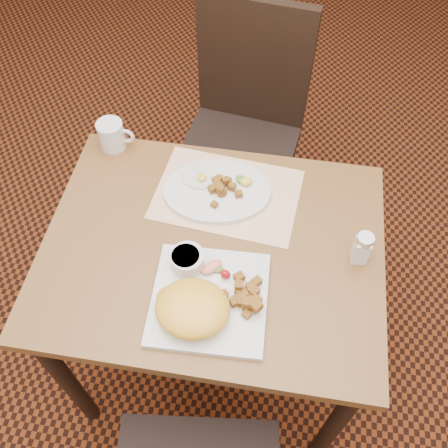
% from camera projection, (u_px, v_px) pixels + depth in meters
% --- Properties ---
extents(ground, '(8.00, 8.00, 0.00)m').
position_uv_depth(ground, '(216.00, 350.00, 1.93)').
color(ground, black).
rests_on(ground, ground).
extents(table, '(0.90, 0.70, 0.75)m').
position_uv_depth(table, '(213.00, 267.00, 1.41)').
color(table, brown).
rests_on(table, ground).
extents(chair_far, '(0.47, 0.48, 0.97)m').
position_uv_depth(chair_far, '(244.00, 121.00, 1.89)').
color(chair_far, black).
rests_on(chair_far, ground).
extents(placemat, '(0.42, 0.32, 0.00)m').
position_uv_depth(placemat, '(227.00, 194.00, 1.42)').
color(placemat, white).
rests_on(placemat, table).
extents(plate_square, '(0.29, 0.29, 0.02)m').
position_uv_depth(plate_square, '(209.00, 299.00, 1.22)').
color(plate_square, silver).
rests_on(plate_square, table).
extents(plate_oval, '(0.34, 0.27, 0.02)m').
position_uv_depth(plate_oval, '(217.00, 191.00, 1.41)').
color(plate_oval, silver).
rests_on(plate_oval, placemat).
extents(hollandaise_mound, '(0.18, 0.16, 0.07)m').
position_uv_depth(hollandaise_mound, '(192.00, 308.00, 1.16)').
color(hollandaise_mound, yellow).
rests_on(hollandaise_mound, plate_square).
extents(ramekin, '(0.09, 0.09, 0.05)m').
position_uv_depth(ramekin, '(187.00, 260.00, 1.24)').
color(ramekin, silver).
rests_on(ramekin, plate_square).
extents(garnish_sq, '(0.08, 0.06, 0.03)m').
position_uv_depth(garnish_sq, '(216.00, 269.00, 1.25)').
color(garnish_sq, '#387223').
rests_on(garnish_sq, plate_square).
extents(fried_egg, '(0.10, 0.10, 0.02)m').
position_uv_depth(fried_egg, '(200.00, 176.00, 1.43)').
color(fried_egg, white).
rests_on(fried_egg, plate_oval).
extents(garnish_ov, '(0.06, 0.05, 0.02)m').
position_uv_depth(garnish_ov, '(244.00, 181.00, 1.41)').
color(garnish_ov, '#387223').
rests_on(garnish_ov, plate_oval).
extents(salt_shaker, '(0.05, 0.05, 0.10)m').
position_uv_depth(salt_shaker, '(362.00, 248.00, 1.25)').
color(salt_shaker, white).
rests_on(salt_shaker, table).
extents(coffee_mug, '(0.11, 0.08, 0.09)m').
position_uv_depth(coffee_mug, '(112.00, 135.00, 1.49)').
color(coffee_mug, silver).
rests_on(coffee_mug, table).
extents(home_fries_sq, '(0.11, 0.12, 0.04)m').
position_uv_depth(home_fries_sq, '(244.00, 296.00, 1.20)').
color(home_fries_sq, '#8F5917').
rests_on(home_fries_sq, plate_square).
extents(home_fries_ov, '(0.10, 0.11, 0.03)m').
position_uv_depth(home_fries_ov, '(222.00, 187.00, 1.39)').
color(home_fries_ov, '#8F5917').
rests_on(home_fries_ov, plate_oval).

